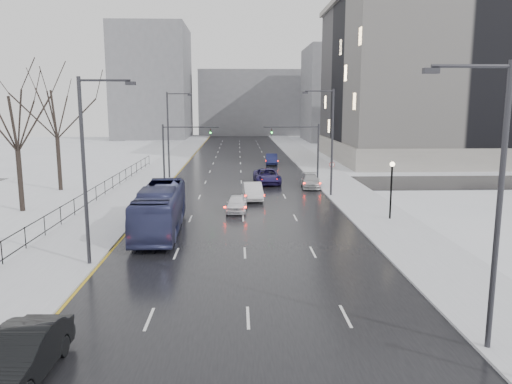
{
  "coord_description": "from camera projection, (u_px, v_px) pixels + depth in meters",
  "views": [
    {
      "loc": [
        -0.37,
        -6.09,
        8.59
      ],
      "look_at": [
        0.89,
        28.54,
        2.5
      ],
      "focal_mm": 35.0,
      "sensor_mm": 36.0,
      "label": 1
    }
  ],
  "objects": [
    {
      "name": "road",
      "position": [
        241.0,
        170.0,
        66.54
      ],
      "size": [
        16.0,
        150.0,
        0.04
      ],
      "primitive_type": "cube",
      "color": "black",
      "rests_on": "ground"
    },
    {
      "name": "sidewalk_right",
      "position": [
        319.0,
        169.0,
        66.91
      ],
      "size": [
        5.0,
        150.0,
        0.16
      ],
      "primitive_type": "cube",
      "color": "silver",
      "rests_on": "ground"
    },
    {
      "name": "civic_building",
      "position": [
        464.0,
        87.0,
        77.67
      ],
      "size": [
        41.0,
        31.0,
        24.8
      ],
      "color": "gray",
      "rests_on": "ground"
    },
    {
      "name": "sedan_right_far",
      "position": [
        311.0,
        181.0,
        51.95
      ],
      "size": [
        2.17,
        4.76,
        1.35
      ],
      "primitive_type": "imported",
      "rotation": [
        0.0,
        0.0,
        -0.06
      ],
      "color": "#B4B5B8",
      "rests_on": "road"
    },
    {
      "name": "bus",
      "position": [
        160.0,
        209.0,
        33.77
      ],
      "size": [
        2.97,
        11.23,
        3.11
      ],
      "primitive_type": "imported",
      "rotation": [
        0.0,
        0.0,
        0.03
      ],
      "color": "navy",
      "rests_on": "road"
    },
    {
      "name": "sedan_right_near",
      "position": [
        253.0,
        191.0,
        45.36
      ],
      "size": [
        1.86,
        4.76,
        1.54
      ],
      "primitive_type": "imported",
      "rotation": [
        0.0,
        0.0,
        0.05
      ],
      "color": "silver",
      "rests_on": "road"
    },
    {
      "name": "cross_road",
      "position": [
        241.0,
        184.0,
        54.73
      ],
      "size": [
        130.0,
        10.0,
        0.04
      ],
      "primitive_type": "cube",
      "color": "black",
      "rests_on": "ground"
    },
    {
      "name": "iron_fence",
      "position": [
        65.0,
        211.0,
        36.39
      ],
      "size": [
        0.06,
        70.0,
        1.3
      ],
      "color": "black",
      "rests_on": "sidewalk_left"
    },
    {
      "name": "mast_signal_right",
      "position": [
        308.0,
        146.0,
        54.29
      ],
      "size": [
        6.1,
        0.33,
        6.5
      ],
      "color": "#2D2D33",
      "rests_on": "ground"
    },
    {
      "name": "bldg_far_left",
      "position": [
        153.0,
        83.0,
        127.3
      ],
      "size": [
        18.0,
        22.0,
        28.0
      ],
      "primitive_type": "cube",
      "color": "slate",
      "rests_on": "ground"
    },
    {
      "name": "park_strip",
      "position": [
        89.0,
        170.0,
        65.82
      ],
      "size": [
        14.0,
        150.0,
        0.12
      ],
      "primitive_type": "cube",
      "color": "white",
      "rests_on": "ground"
    },
    {
      "name": "sedan_center_near",
      "position": [
        237.0,
        203.0,
        40.26
      ],
      "size": [
        1.8,
        4.0,
        1.33
      ],
      "primitive_type": "imported",
      "rotation": [
        0.0,
        0.0,
        -0.06
      ],
      "color": "white",
      "rests_on": "road"
    },
    {
      "name": "tree_park_e",
      "position": [
        61.0,
        191.0,
        50.14
      ],
      "size": [
        9.45,
        9.45,
        13.5
      ],
      "primitive_type": null,
      "color": "black",
      "rests_on": "ground"
    },
    {
      "name": "streetlight_l_far",
      "position": [
        170.0,
        131.0,
        57.4
      ],
      "size": [
        2.95,
        0.25,
        10.0
      ],
      "color": "#2D2D33",
      "rests_on": "ground"
    },
    {
      "name": "mast_signal_left",
      "position": [
        173.0,
        147.0,
        53.76
      ],
      "size": [
        6.1,
        0.33,
        6.5
      ],
      "color": "#2D2D33",
      "rests_on": "ground"
    },
    {
      "name": "streetlight_l_near",
      "position": [
        88.0,
        162.0,
        25.91
      ],
      "size": [
        2.95,
        0.25,
        10.0
      ],
      "color": "#2D2D33",
      "rests_on": "ground"
    },
    {
      "name": "bldg_far_right",
      "position": [
        355.0,
        94.0,
        119.78
      ],
      "size": [
        24.0,
        20.0,
        22.0
      ],
      "primitive_type": "cube",
      "color": "slate",
      "rests_on": "ground"
    },
    {
      "name": "streetlight_r_mid",
      "position": [
        330.0,
        137.0,
        46.18
      ],
      "size": [
        2.95,
        0.25,
        10.0
      ],
      "color": "#2D2D33",
      "rests_on": "ground"
    },
    {
      "name": "sedan_right_distant",
      "position": [
        272.0,
        159.0,
        71.91
      ],
      "size": [
        1.89,
        4.78,
        1.55
      ],
      "primitive_type": "imported",
      "rotation": [
        0.0,
        0.0,
        -0.05
      ],
      "color": "#191D4B",
      "rests_on": "road"
    },
    {
      "name": "sidewalk_left",
      "position": [
        162.0,
        169.0,
        66.15
      ],
      "size": [
        5.0,
        150.0,
        0.16
      ],
      "primitive_type": "cube",
      "color": "silver",
      "rests_on": "ground"
    },
    {
      "name": "lamppost_r_mid",
      "position": [
        392.0,
        182.0,
        36.9
      ],
      "size": [
        0.36,
        0.36,
        4.28
      ],
      "color": "black",
      "rests_on": "sidewalk_right"
    },
    {
      "name": "bldg_far_center",
      "position": [
        253.0,
        103.0,
        143.87
      ],
      "size": [
        30.0,
        18.0,
        18.0
      ],
      "primitive_type": "cube",
      "color": "slate",
      "rests_on": "ground"
    },
    {
      "name": "no_uturn_sign",
      "position": [
        332.0,
        167.0,
        50.73
      ],
      "size": [
        0.6,
        0.06,
        2.7
      ],
      "color": "#2D2D33",
      "rests_on": "sidewalk_right"
    },
    {
      "name": "streetlight_r_near",
      "position": [
        493.0,
        195.0,
        16.65
      ],
      "size": [
        2.95,
        0.25,
        10.0
      ],
      "color": "#2D2D33",
      "rests_on": "ground"
    },
    {
      "name": "sedan_left_near",
      "position": [
        21.0,
        356.0,
        15.59
      ],
      "size": [
        1.83,
        4.9,
        1.6
      ],
      "primitive_type": "imported",
      "rotation": [
        0.0,
        0.0,
        -0.03
      ],
      "color": "black",
      "rests_on": "road"
    },
    {
      "name": "sedan_right_cross",
      "position": [
        267.0,
        176.0,
        54.61
      ],
      "size": [
        2.98,
        5.91,
        1.6
      ],
      "primitive_type": "imported",
      "rotation": [
        0.0,
        0.0,
        0.06
      ],
      "color": "navy",
      "rests_on": "road"
    },
    {
      "name": "tree_park_d",
      "position": [
        23.0,
        212.0,
        40.31
      ],
      "size": [
        8.75,
        8.75,
        12.5
      ],
      "primitive_type": null,
      "color": "black",
      "rests_on": "ground"
    }
  ]
}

